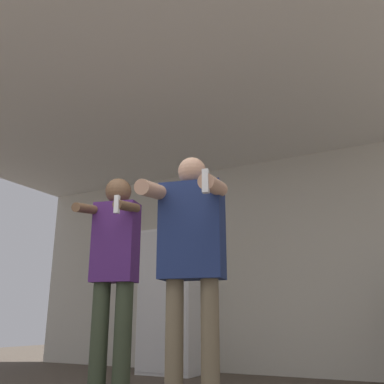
{
  "coord_description": "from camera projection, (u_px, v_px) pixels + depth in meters",
  "views": [
    {
      "loc": [
        1.64,
        -1.6,
        0.6
      ],
      "look_at": [
        0.35,
        0.84,
        1.43
      ],
      "focal_mm": 40.0,
      "sensor_mm": 36.0,
      "label": 1
    }
  ],
  "objects": [
    {
      "name": "wall_back",
      "position": [
        265.0,
        262.0,
        5.18
      ],
      "size": [
        7.0,
        0.06,
        2.55
      ],
      "color": "beige",
      "rests_on": "ground_plane"
    },
    {
      "name": "ceiling_slab",
      "position": [
        201.0,
        105.0,
        4.09
      ],
      "size": [
        7.0,
        3.91,
        0.05
      ],
      "color": "silver",
      "rests_on": "wall_back"
    },
    {
      "name": "refrigerator",
      "position": [
        176.0,
        300.0,
        5.21
      ],
      "size": [
        0.7,
        0.69,
        1.67
      ],
      "color": "white",
      "rests_on": "ground_plane"
    },
    {
      "name": "person_woman_foreground",
      "position": [
        191.0,
        250.0,
        2.75
      ],
      "size": [
        0.57,
        0.6,
        1.67
      ],
      "color": "#75664C",
      "rests_on": "ground_plane"
    },
    {
      "name": "person_man_side",
      "position": [
        114.0,
        267.0,
        3.53
      ],
      "size": [
        0.51,
        0.58,
        1.79
      ],
      "color": "#38422D",
      "rests_on": "ground_plane"
    }
  ]
}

